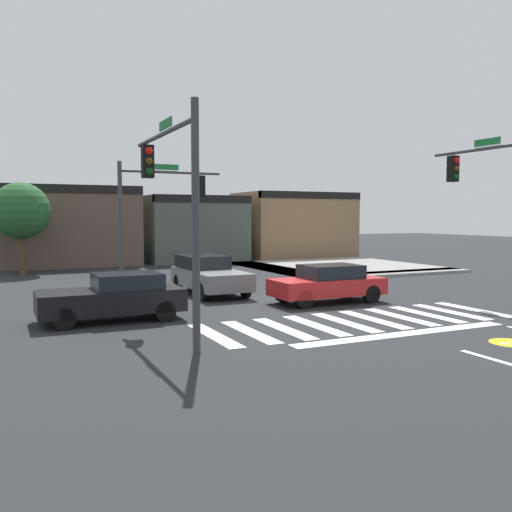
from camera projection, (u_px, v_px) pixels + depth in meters
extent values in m
plane|color=#232628|center=(287.00, 300.00, 20.41)|extent=(120.00, 120.00, 0.00)
cube|color=silver|center=(214.00, 335.00, 14.38)|extent=(0.45, 3.17, 0.01)
cube|color=silver|center=(250.00, 332.00, 14.82)|extent=(0.45, 3.17, 0.01)
cube|color=silver|center=(283.00, 328.00, 15.26)|extent=(0.45, 3.17, 0.01)
cube|color=silver|center=(315.00, 325.00, 15.70)|extent=(0.45, 3.17, 0.01)
cube|color=silver|center=(345.00, 322.00, 16.14)|extent=(0.45, 3.17, 0.01)
cube|color=silver|center=(373.00, 319.00, 16.58)|extent=(0.45, 3.17, 0.01)
cube|color=silver|center=(400.00, 317.00, 17.02)|extent=(0.45, 3.17, 0.01)
cube|color=silver|center=(426.00, 314.00, 17.46)|extent=(0.45, 3.17, 0.01)
cube|color=silver|center=(450.00, 312.00, 17.90)|extent=(0.45, 3.17, 0.01)
cube|color=silver|center=(473.00, 309.00, 18.34)|extent=(0.45, 3.17, 0.01)
cube|color=white|center=(404.00, 334.00, 14.56)|extent=(6.80, 0.50, 0.01)
cube|color=white|center=(498.00, 361.00, 11.85)|extent=(0.16, 2.00, 0.01)
cylinder|color=yellow|center=(510.00, 343.00, 13.53)|extent=(1.01, 1.01, 0.01)
cylinder|color=white|center=(504.00, 343.00, 13.44)|extent=(0.16, 0.16, 0.00)
cube|color=white|center=(510.00, 343.00, 13.53)|extent=(0.45, 0.04, 0.00)
cube|color=gray|center=(390.00, 274.00, 28.94)|extent=(10.00, 1.60, 0.15)
cube|color=gray|center=(277.00, 269.00, 31.47)|extent=(1.60, 10.00, 0.15)
cube|color=gray|center=(338.00, 266.00, 33.27)|extent=(10.00, 10.00, 0.15)
cube|color=brown|center=(66.00, 226.00, 34.47)|extent=(8.56, 5.05, 4.97)
cube|color=black|center=(70.00, 189.00, 32.22)|extent=(8.56, 0.50, 0.50)
cube|color=#4C564C|center=(192.00, 229.00, 38.11)|extent=(6.68, 5.16, 4.49)
cube|color=black|center=(204.00, 199.00, 35.82)|extent=(6.68, 0.50, 0.50)
cube|color=#93704C|center=(293.00, 225.00, 41.80)|extent=(8.20, 5.61, 4.86)
cube|color=black|center=(311.00, 195.00, 39.29)|extent=(8.20, 0.50, 0.50)
cylinder|color=#383A3D|center=(196.00, 227.00, 12.31)|extent=(0.18, 0.18, 5.74)
cylinder|color=#383A3D|center=(163.00, 134.00, 14.46)|extent=(0.12, 5.16, 0.12)
cube|color=black|center=(148.00, 162.00, 15.97)|extent=(0.32, 0.32, 0.95)
sphere|color=red|center=(149.00, 151.00, 15.80)|extent=(0.22, 0.22, 0.22)
sphere|color=#4C330C|center=(149.00, 161.00, 15.82)|extent=(0.22, 0.22, 0.22)
sphere|color=#0C3814|center=(149.00, 171.00, 15.84)|extent=(0.22, 0.22, 0.22)
cube|color=#197233|center=(165.00, 124.00, 14.21)|extent=(0.03, 1.10, 0.24)
cylinder|color=#383A3D|center=(482.00, 149.00, 18.95)|extent=(0.12, 4.41, 0.12)
cube|color=black|center=(453.00, 169.00, 20.17)|extent=(0.32, 0.32, 0.95)
sphere|color=red|center=(457.00, 160.00, 19.99)|extent=(0.22, 0.22, 0.22)
sphere|color=#4C330C|center=(456.00, 168.00, 20.01)|extent=(0.22, 0.22, 0.22)
sphere|color=#0C3814|center=(456.00, 177.00, 20.04)|extent=(0.22, 0.22, 0.22)
cube|color=#197233|center=(487.00, 142.00, 18.73)|extent=(0.03, 1.10, 0.24)
cylinder|color=#383A3D|center=(121.00, 226.00, 23.03)|extent=(0.18, 0.18, 5.41)
cylinder|color=#383A3D|center=(171.00, 172.00, 23.81)|extent=(4.46, 0.12, 0.12)
cube|color=black|center=(201.00, 186.00, 24.43)|extent=(0.32, 0.32, 0.95)
sphere|color=red|center=(197.00, 180.00, 24.34)|extent=(0.22, 0.22, 0.22)
sphere|color=#4C330C|center=(197.00, 186.00, 24.36)|extent=(0.22, 0.22, 0.22)
sphere|color=#0C3814|center=(197.00, 193.00, 24.38)|extent=(0.22, 0.22, 0.22)
cube|color=#197233|center=(166.00, 167.00, 23.70)|extent=(1.10, 0.03, 0.24)
cube|color=black|center=(111.00, 300.00, 16.30)|extent=(4.19, 1.83, 0.67)
cube|color=black|center=(127.00, 281.00, 16.47)|extent=(1.94, 1.61, 0.46)
cylinder|color=black|center=(64.00, 319.00, 14.99)|extent=(0.63, 0.22, 0.63)
cylinder|color=black|center=(58.00, 310.00, 16.44)|extent=(0.63, 0.22, 0.63)
cylinder|color=black|center=(165.00, 311.00, 16.21)|extent=(0.63, 0.22, 0.63)
cylinder|color=black|center=(151.00, 303.00, 17.66)|extent=(0.63, 0.22, 0.63)
cube|color=red|center=(327.00, 286.00, 19.72)|extent=(4.10, 1.71, 0.59)
cube|color=black|center=(331.00, 271.00, 19.75)|extent=(2.06, 1.50, 0.48)
cylinder|color=black|center=(304.00, 299.00, 18.48)|extent=(0.65, 0.22, 0.65)
cylinder|color=black|center=(283.00, 293.00, 19.82)|extent=(0.65, 0.22, 0.65)
cylinder|color=black|center=(371.00, 294.00, 19.67)|extent=(0.65, 0.22, 0.65)
cylinder|color=black|center=(347.00, 289.00, 21.01)|extent=(0.65, 0.22, 0.65)
cube|color=slate|center=(210.00, 278.00, 21.91)|extent=(1.92, 4.54, 0.67)
cube|color=black|center=(202.00, 262.00, 22.70)|extent=(1.69, 2.28, 0.52)
cylinder|color=black|center=(246.00, 289.00, 20.91)|extent=(0.22, 0.68, 0.68)
cylinder|color=black|center=(204.00, 292.00, 20.18)|extent=(0.22, 0.68, 0.68)
cylinder|color=black|center=(216.00, 280.00, 23.69)|extent=(0.22, 0.68, 0.68)
cylinder|color=black|center=(178.00, 282.00, 22.96)|extent=(0.22, 0.68, 0.68)
cylinder|color=#4C3823|center=(22.00, 248.00, 29.29)|extent=(0.36, 0.36, 2.80)
sphere|color=#235628|center=(21.00, 211.00, 29.14)|extent=(3.03, 3.03, 3.03)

